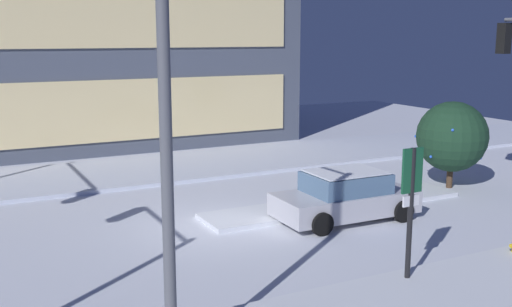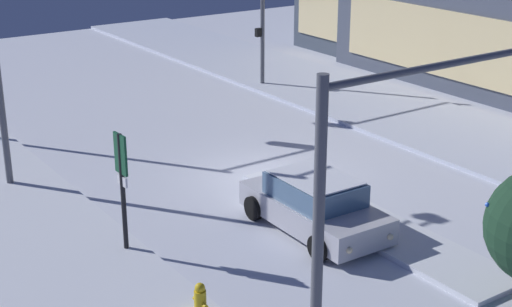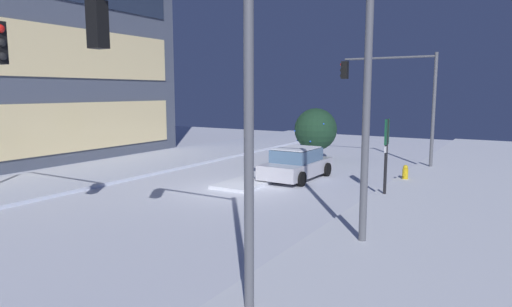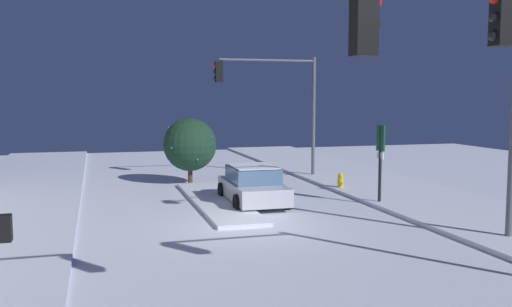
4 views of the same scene
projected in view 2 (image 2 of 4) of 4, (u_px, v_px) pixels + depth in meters
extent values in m
plane|color=silver|center=(267.00, 177.00, 23.63)|extent=(52.00, 52.00, 0.00)
cube|color=silver|center=(11.00, 240.00, 19.37)|extent=(52.00, 5.20, 0.14)
cube|color=silver|center=(446.00, 130.00, 27.83)|extent=(52.00, 5.20, 0.14)
cube|color=silver|center=(367.00, 222.00, 20.38)|extent=(9.00, 1.80, 0.14)
cube|color=#F9E09E|center=(512.00, 59.00, 29.51)|extent=(18.67, 0.10, 2.80)
cube|color=#F9E09E|center=(358.00, 13.00, 37.19)|extent=(9.19, 0.10, 3.28)
cube|color=#B7B7C1|center=(314.00, 211.00, 19.95)|extent=(4.32, 1.97, 0.66)
cube|color=slate|center=(315.00, 189.00, 19.74)|extent=(2.34, 1.74, 0.60)
cube|color=white|center=(315.00, 177.00, 19.62)|extent=(2.17, 1.63, 0.04)
sphere|color=#F9E5B2|center=(390.00, 237.00, 18.60)|extent=(0.16, 0.16, 0.16)
sphere|color=#F9E5B2|center=(349.00, 250.00, 17.93)|extent=(0.16, 0.16, 0.16)
cylinder|color=black|center=(378.00, 229.00, 19.40)|extent=(0.66, 0.23, 0.66)
cylinder|color=black|center=(319.00, 248.00, 18.41)|extent=(0.66, 0.23, 0.66)
cylinder|color=black|center=(310.00, 193.00, 21.62)|extent=(0.66, 0.23, 0.66)
cylinder|color=black|center=(254.00, 208.00, 20.63)|extent=(0.66, 0.23, 0.66)
cylinder|color=#565960|center=(317.00, 272.00, 11.64)|extent=(0.18, 0.18, 6.15)
cylinder|color=#565960|center=(446.00, 65.00, 11.98)|extent=(0.12, 4.95, 0.12)
cylinder|color=#565960|center=(263.00, 17.00, 32.83)|extent=(0.18, 0.18, 6.08)
cube|color=black|center=(258.00, 32.00, 32.93)|extent=(0.20, 0.24, 0.36)
cylinder|color=gold|center=(200.00, 304.00, 16.06)|extent=(0.26, 0.26, 0.61)
sphere|color=gold|center=(200.00, 288.00, 15.93)|extent=(0.22, 0.22, 0.22)
cylinder|color=gold|center=(196.00, 299.00, 16.19)|extent=(0.12, 0.10, 0.10)
cylinder|color=gold|center=(205.00, 306.00, 15.91)|extent=(0.12, 0.10, 0.10)
cylinder|color=black|center=(123.00, 195.00, 18.37)|extent=(0.12, 0.12, 3.08)
cube|color=#144C2D|center=(121.00, 154.00, 18.01)|extent=(0.55, 0.08, 0.99)
cube|color=white|center=(122.00, 181.00, 18.24)|extent=(0.44, 0.06, 0.24)
sphere|color=blue|center=(487.00, 205.00, 15.95)|extent=(0.10, 0.10, 0.10)
sphere|color=blue|center=(494.00, 236.00, 16.87)|extent=(0.10, 0.10, 0.10)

